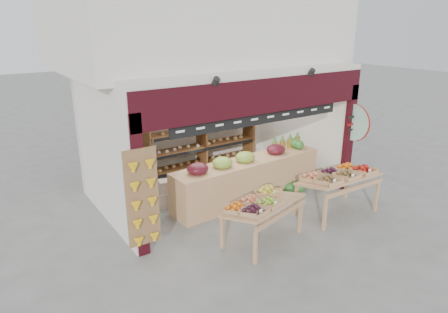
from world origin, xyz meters
TOP-DOWN VIEW (x-y plane):
  - ground at (0.00, 0.00)m, footprint 60.00×60.00m
  - shop_structure at (0.00, 1.61)m, footprint 6.36×5.12m
  - banana_board at (-2.73, -1.17)m, footprint 0.60×0.15m
  - gift_sign at (2.75, -1.15)m, footprint 0.04×0.93m
  - back_shelving at (0.21, 1.76)m, footprint 3.24×0.53m
  - refrigerator at (-2.16, 1.40)m, footprint 0.82×0.82m
  - cardboard_stack at (-1.27, 0.50)m, footprint 1.04×0.75m
  - mid_counter at (0.29, -0.20)m, footprint 3.95×0.94m
  - display_table_left at (-0.74, -1.91)m, footprint 1.76×1.26m
  - display_table_right at (1.49, -1.89)m, footprint 1.76×1.01m
  - watermelon_pile at (1.55, -0.38)m, footprint 0.82×0.76m

SIDE VIEW (x-z plane):
  - ground at x=0.00m, z-range 0.00..0.00m
  - watermelon_pile at x=1.55m, z-range -0.08..0.50m
  - cardboard_stack at x=-1.27m, z-range -0.08..0.55m
  - mid_counter at x=0.29m, z-range -0.07..1.14m
  - display_table_left at x=-0.74m, z-range 0.28..1.30m
  - refrigerator at x=-2.16m, z-range 0.00..1.64m
  - display_table_right at x=1.49m, z-range 0.32..1.41m
  - banana_board at x=-2.73m, z-range 0.22..2.02m
  - back_shelving at x=0.21m, z-range 0.19..2.17m
  - gift_sign at x=2.75m, z-range 1.29..2.21m
  - shop_structure at x=0.00m, z-range 1.22..6.62m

